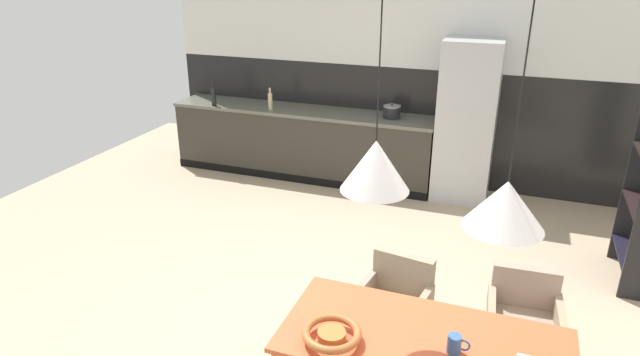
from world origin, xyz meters
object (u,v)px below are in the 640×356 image
object	(u,v)px
armchair_far_side	(396,294)
pendant_lamp_over_table_far	(505,205)
dining_table	(424,345)
bottle_oil_tall	(270,101)
mug_dark_espresso	(455,344)
cooking_pot	(392,112)
pendant_lamp_over_table_near	(375,165)
armchair_facing_counter	(524,309)
bottle_spice_small	(214,96)
fruit_bowl	(332,334)
refrigerator_column	(467,122)

from	to	relation	value
armchair_far_side	pendant_lamp_over_table_far	world-z (taller)	pendant_lamp_over_table_far
dining_table	pendant_lamp_over_table_far	size ratio (longest dim) A/B	1.19
dining_table	bottle_oil_tall	distance (m)	4.55
mug_dark_espresso	cooking_pot	bearing A→B (deg)	108.30
mug_dark_espresso	pendant_lamp_over_table_near	world-z (taller)	pendant_lamp_over_table_near
pendant_lamp_over_table_near	pendant_lamp_over_table_far	distance (m)	0.67
armchair_far_side	armchair_facing_counter	bearing A→B (deg)	-163.86
dining_table	bottle_oil_tall	bearing A→B (deg)	126.20
armchair_far_side	armchair_facing_counter	distance (m)	0.88
mug_dark_espresso	pendant_lamp_over_table_far	world-z (taller)	pendant_lamp_over_table_far
cooking_pot	bottle_spice_small	bearing A→B (deg)	-174.16
dining_table	armchair_facing_counter	size ratio (longest dim) A/B	2.19
mug_dark_espresso	cooking_pot	size ratio (longest dim) A/B	0.59
fruit_bowl	cooking_pot	xyz separation A→B (m)	(-0.62, 4.03, 0.20)
mug_dark_espresso	cooking_pot	distance (m)	4.10
armchair_far_side	bottle_spice_small	world-z (taller)	bottle_spice_small
dining_table	pendant_lamp_over_table_far	world-z (taller)	pendant_lamp_over_table_far
dining_table	cooking_pot	size ratio (longest dim) A/B	7.64
dining_table	bottle_spice_small	world-z (taller)	bottle_spice_small
fruit_bowl	mug_dark_espresso	world-z (taller)	mug_dark_espresso
cooking_pot	pendant_lamp_over_table_far	size ratio (longest dim) A/B	0.16
armchair_far_side	cooking_pot	xyz separation A→B (m)	(-0.79, 3.07, 0.51)
armchair_facing_counter	mug_dark_espresso	size ratio (longest dim) A/B	5.92
mug_dark_espresso	cooking_pot	xyz separation A→B (m)	(-1.28, 3.88, 0.19)
armchair_far_side	pendant_lamp_over_table_far	bearing A→B (deg)	138.46
mug_dark_espresso	pendant_lamp_over_table_near	bearing A→B (deg)	173.86
armchair_far_side	pendant_lamp_over_table_near	bearing A→B (deg)	98.44
pendant_lamp_over_table_far	dining_table	bearing A→B (deg)	174.95
dining_table	pendant_lamp_over_table_far	bearing A→B (deg)	-5.05
bottle_oil_tall	pendant_lamp_over_table_near	world-z (taller)	pendant_lamp_over_table_near
armchair_far_side	mug_dark_espresso	world-z (taller)	mug_dark_espresso
bottle_oil_tall	pendant_lamp_over_table_far	size ratio (longest dim) A/B	0.21
pendant_lamp_over_table_far	armchair_far_side	bearing A→B (deg)	129.73
refrigerator_column	dining_table	world-z (taller)	refrigerator_column
mug_dark_espresso	refrigerator_column	bearing A→B (deg)	95.63
cooking_pot	pendant_lamp_over_table_near	xyz separation A→B (m)	(0.78, -3.83, 0.77)
fruit_bowl	bottle_oil_tall	bearing A→B (deg)	119.54
armchair_facing_counter	pendant_lamp_over_table_near	size ratio (longest dim) A/B	0.58
bottle_oil_tall	pendant_lamp_over_table_near	size ratio (longest dim) A/B	0.22
dining_table	bottle_spice_small	distance (m)	5.01
armchair_facing_counter	mug_dark_espresso	xyz separation A→B (m)	(-0.38, -0.93, 0.30)
refrigerator_column	armchair_far_side	world-z (taller)	refrigerator_column
pendant_lamp_over_table_near	pendant_lamp_over_table_far	size ratio (longest dim) A/B	0.93
bottle_oil_tall	fruit_bowl	bearing A→B (deg)	-60.46
dining_table	bottle_oil_tall	size ratio (longest dim) A/B	5.72
armchair_facing_counter	bottle_oil_tall	distance (m)	4.30
armchair_facing_counter	pendant_lamp_over_table_far	xyz separation A→B (m)	(-0.22, -0.90, 1.15)
mug_dark_espresso	fruit_bowl	bearing A→B (deg)	-167.27
cooking_pot	bottle_spice_small	size ratio (longest dim) A/B	0.65
refrigerator_column	bottle_oil_tall	bearing A→B (deg)	-176.46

